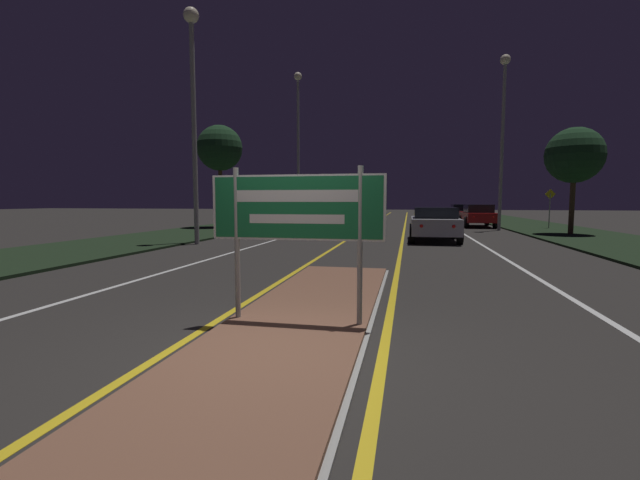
{
  "coord_description": "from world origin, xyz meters",
  "views": [
    {
      "loc": [
        1.43,
        -4.53,
        1.68
      ],
      "look_at": [
        0.0,
        2.34,
        1.04
      ],
      "focal_mm": 24.0,
      "sensor_mm": 36.0,
      "label": 1
    }
  ],
  "objects_px": {
    "car_receding_2": "(462,212)",
    "car_approaching_0": "(322,219)",
    "streetlight_left_far": "(298,124)",
    "car_receding_1": "(478,215)",
    "warning_sign": "(550,205)",
    "streetlight_right_near": "(503,117)",
    "car_receding_0": "(434,223)",
    "car_approaching_1": "(327,212)",
    "highway_sign": "(296,213)",
    "streetlight_left_near": "(193,86)"
  },
  "relations": [
    {
      "from": "car_receding_2",
      "to": "car_approaching_0",
      "type": "distance_m",
      "value": 18.96
    },
    {
      "from": "streetlight_left_far",
      "to": "car_receding_1",
      "type": "xyz_separation_m",
      "value": [
        12.49,
        -1.75,
        -6.51
      ]
    },
    {
      "from": "warning_sign",
      "to": "car_approaching_0",
      "type": "bearing_deg",
      "value": -150.85
    },
    {
      "from": "streetlight_right_near",
      "to": "car_approaching_0",
      "type": "relative_size",
      "value": 2.25
    },
    {
      "from": "car_receding_0",
      "to": "car_approaching_1",
      "type": "bearing_deg",
      "value": 113.84
    },
    {
      "from": "streetlight_left_far",
      "to": "car_approaching_1",
      "type": "distance_m",
      "value": 8.66
    },
    {
      "from": "car_approaching_1",
      "to": "warning_sign",
      "type": "bearing_deg",
      "value": -30.87
    },
    {
      "from": "streetlight_right_near",
      "to": "highway_sign",
      "type": "bearing_deg",
      "value": -107.5
    },
    {
      "from": "car_receding_1",
      "to": "highway_sign",
      "type": "bearing_deg",
      "value": -103.64
    },
    {
      "from": "highway_sign",
      "to": "car_approaching_1",
      "type": "distance_m",
      "value": 31.76
    },
    {
      "from": "car_approaching_0",
      "to": "highway_sign",
      "type": "bearing_deg",
      "value": -79.8
    },
    {
      "from": "streetlight_left_far",
      "to": "car_receding_0",
      "type": "relative_size",
      "value": 2.67
    },
    {
      "from": "streetlight_left_near",
      "to": "car_approaching_0",
      "type": "distance_m",
      "value": 8.48
    },
    {
      "from": "car_receding_1",
      "to": "warning_sign",
      "type": "distance_m",
      "value": 4.21
    },
    {
      "from": "car_receding_0",
      "to": "car_approaching_0",
      "type": "bearing_deg",
      "value": 157.07
    },
    {
      "from": "streetlight_left_near",
      "to": "streetlight_left_far",
      "type": "distance_m",
      "value": 15.88
    },
    {
      "from": "streetlight_left_far",
      "to": "warning_sign",
      "type": "bearing_deg",
      "value": -12.06
    },
    {
      "from": "car_receding_1",
      "to": "car_receding_2",
      "type": "bearing_deg",
      "value": 90.27
    },
    {
      "from": "streetlight_left_far",
      "to": "car_receding_0",
      "type": "xyz_separation_m",
      "value": [
        9.16,
        -12.58,
        -6.53
      ]
    },
    {
      "from": "car_approaching_0",
      "to": "streetlight_right_near",
      "type": "bearing_deg",
      "value": 29.61
    },
    {
      "from": "car_receding_1",
      "to": "warning_sign",
      "type": "height_order",
      "value": "warning_sign"
    },
    {
      "from": "warning_sign",
      "to": "car_approaching_1",
      "type": "bearing_deg",
      "value": 149.13
    },
    {
      "from": "streetlight_left_far",
      "to": "car_approaching_0",
      "type": "bearing_deg",
      "value": -69.29
    },
    {
      "from": "highway_sign",
      "to": "warning_sign",
      "type": "height_order",
      "value": "warning_sign"
    },
    {
      "from": "car_receding_2",
      "to": "car_approaching_0",
      "type": "height_order",
      "value": "car_approaching_0"
    },
    {
      "from": "streetlight_left_far",
      "to": "car_approaching_0",
      "type": "xyz_separation_m",
      "value": [
        3.92,
        -10.36,
        -6.49
      ]
    },
    {
      "from": "highway_sign",
      "to": "car_receding_1",
      "type": "relative_size",
      "value": 0.48
    },
    {
      "from": "streetlight_left_far",
      "to": "car_receding_1",
      "type": "relative_size",
      "value": 2.31
    },
    {
      "from": "car_receding_2",
      "to": "warning_sign",
      "type": "distance_m",
      "value": 10.76
    },
    {
      "from": "highway_sign",
      "to": "car_receding_1",
      "type": "height_order",
      "value": "highway_sign"
    },
    {
      "from": "streetlight_left_near",
      "to": "car_receding_0",
      "type": "xyz_separation_m",
      "value": [
        9.12,
        3.25,
        -5.23
      ]
    },
    {
      "from": "car_approaching_0",
      "to": "car_receding_2",
      "type": "bearing_deg",
      "value": 63.25
    },
    {
      "from": "streetlight_left_near",
      "to": "car_approaching_0",
      "type": "xyz_separation_m",
      "value": [
        3.88,
        5.47,
        -5.2
      ]
    },
    {
      "from": "streetlight_left_far",
      "to": "streetlight_right_near",
      "type": "xyz_separation_m",
      "value": [
        13.17,
        -5.11,
        -0.91
      ]
    },
    {
      "from": "highway_sign",
      "to": "car_receding_0",
      "type": "xyz_separation_m",
      "value": [
        2.49,
        13.12,
        -0.76
      ]
    },
    {
      "from": "car_approaching_0",
      "to": "car_approaching_1",
      "type": "xyz_separation_m",
      "value": [
        -2.78,
        15.93,
        -0.04
      ]
    },
    {
      "from": "car_receding_0",
      "to": "car_receding_2",
      "type": "distance_m",
      "value": 19.43
    },
    {
      "from": "car_receding_0",
      "to": "warning_sign",
      "type": "height_order",
      "value": "warning_sign"
    },
    {
      "from": "highway_sign",
      "to": "streetlight_left_far",
      "type": "relative_size",
      "value": 0.21
    },
    {
      "from": "streetlight_right_near",
      "to": "warning_sign",
      "type": "distance_m",
      "value": 6.03
    },
    {
      "from": "highway_sign",
      "to": "warning_sign",
      "type": "distance_m",
      "value": 24.21
    },
    {
      "from": "streetlight_left_far",
      "to": "streetlight_right_near",
      "type": "bearing_deg",
      "value": -21.19
    },
    {
      "from": "car_receding_2",
      "to": "streetlight_right_near",
      "type": "bearing_deg",
      "value": -86.48
    },
    {
      "from": "highway_sign",
      "to": "warning_sign",
      "type": "xyz_separation_m",
      "value": [
        9.59,
        22.23,
        -0.05
      ]
    },
    {
      "from": "car_receding_1",
      "to": "car_receding_2",
      "type": "distance_m",
      "value": 8.31
    },
    {
      "from": "highway_sign",
      "to": "streetlight_left_near",
      "type": "xyz_separation_m",
      "value": [
        -6.64,
        9.87,
        4.47
      ]
    },
    {
      "from": "streetlight_left_near",
      "to": "car_receding_2",
      "type": "height_order",
      "value": "streetlight_left_near"
    },
    {
      "from": "streetlight_left_far",
      "to": "car_receding_0",
      "type": "bearing_deg",
      "value": -53.94
    },
    {
      "from": "car_receding_1",
      "to": "car_approaching_1",
      "type": "distance_m",
      "value": 13.5
    },
    {
      "from": "streetlight_right_near",
      "to": "car_receding_0",
      "type": "height_order",
      "value": "streetlight_right_near"
    }
  ]
}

